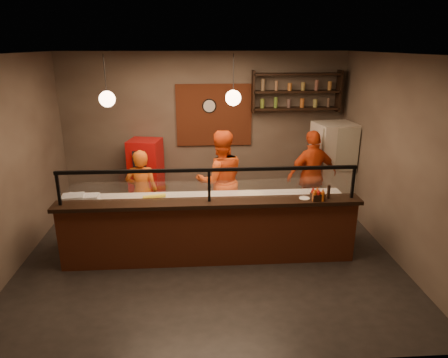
{
  "coord_description": "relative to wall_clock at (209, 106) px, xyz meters",
  "views": [
    {
      "loc": [
        -0.16,
        -5.95,
        3.34
      ],
      "look_at": [
        0.27,
        0.3,
        1.21
      ],
      "focal_mm": 32.0,
      "sensor_mm": 36.0,
      "label": 1
    }
  ],
  "objects": [
    {
      "name": "floor",
      "position": [
        -0.1,
        -2.46,
        -2.1
      ],
      "size": [
        6.0,
        6.0,
        0.0
      ],
      "primitive_type": "plane",
      "color": "black",
      "rests_on": "ground"
    },
    {
      "name": "ceiling",
      "position": [
        -0.1,
        -2.46,
        1.1
      ],
      "size": [
        6.0,
        6.0,
        0.0
      ],
      "primitive_type": "plane",
      "rotation": [
        3.14,
        0.0,
        0.0
      ],
      "color": "#322D27",
      "rests_on": "wall_back"
    },
    {
      "name": "wall_back",
      "position": [
        -0.1,
        0.04,
        -0.5
      ],
      "size": [
        6.0,
        0.0,
        6.0
      ],
      "primitive_type": "plane",
      "rotation": [
        1.57,
        0.0,
        0.0
      ],
      "color": "#6C5E4F",
      "rests_on": "floor"
    },
    {
      "name": "wall_left",
      "position": [
        -3.1,
        -2.46,
        -0.5
      ],
      "size": [
        0.0,
        5.0,
        5.0
      ],
      "primitive_type": "plane",
      "rotation": [
        1.57,
        0.0,
        1.57
      ],
      "color": "#6C5E4F",
      "rests_on": "floor"
    },
    {
      "name": "wall_right",
      "position": [
        2.9,
        -2.46,
        -0.5
      ],
      "size": [
        0.0,
        5.0,
        5.0
      ],
      "primitive_type": "plane",
      "rotation": [
        1.57,
        0.0,
        -1.57
      ],
      "color": "#6C5E4F",
      "rests_on": "floor"
    },
    {
      "name": "wall_front",
      "position": [
        -0.1,
        -4.96,
        -0.5
      ],
      "size": [
        6.0,
        0.0,
        6.0
      ],
      "primitive_type": "plane",
      "rotation": [
        -1.57,
        0.0,
        0.0
      ],
      "color": "#6C5E4F",
      "rests_on": "floor"
    },
    {
      "name": "brick_patch",
      "position": [
        0.1,
        0.01,
        -0.2
      ],
      "size": [
        1.6,
        0.04,
        1.3
      ],
      "primitive_type": "cube",
      "color": "brown",
      "rests_on": "wall_back"
    },
    {
      "name": "service_counter",
      "position": [
        -0.1,
        -2.76,
        -1.6
      ],
      "size": [
        4.6,
        0.25,
        1.0
      ],
      "primitive_type": "cube",
      "color": "brown",
      "rests_on": "floor"
    },
    {
      "name": "counter_ledge",
      "position": [
        -0.1,
        -2.76,
        -1.07
      ],
      "size": [
        4.7,
        0.37,
        0.06
      ],
      "primitive_type": "cube",
      "color": "black",
      "rests_on": "service_counter"
    },
    {
      "name": "worktop_cabinet",
      "position": [
        -0.1,
        -2.26,
        -1.68
      ],
      "size": [
        4.6,
        0.75,
        0.85
      ],
      "primitive_type": "cube",
      "color": "gray",
      "rests_on": "floor"
    },
    {
      "name": "worktop",
      "position": [
        -0.1,
        -2.26,
        -1.23
      ],
      "size": [
        4.6,
        0.75,
        0.05
      ],
      "primitive_type": "cube",
      "color": "silver",
      "rests_on": "worktop_cabinet"
    },
    {
      "name": "sneeze_guard",
      "position": [
        -0.1,
        -2.76,
        -0.73
      ],
      "size": [
        4.5,
        0.05,
        0.52
      ],
      "color": "white",
      "rests_on": "counter_ledge"
    },
    {
      "name": "wall_shelving",
      "position": [
        1.8,
        -0.14,
        0.3
      ],
      "size": [
        1.84,
        0.28,
        0.85
      ],
      "color": "black",
      "rests_on": "wall_back"
    },
    {
      "name": "wall_clock",
      "position": [
        0.0,
        0.0,
        0.0
      ],
      "size": [
        0.3,
        0.04,
        0.3
      ],
      "primitive_type": "cylinder",
      "rotation": [
        1.57,
        0.0,
        0.0
      ],
      "color": "black",
      "rests_on": "wall_back"
    },
    {
      "name": "pendant_left",
      "position": [
        -1.6,
        -2.26,
        0.45
      ],
      "size": [
        0.24,
        0.24,
        0.77
      ],
      "color": "black",
      "rests_on": "ceiling"
    },
    {
      "name": "pendant_right",
      "position": [
        0.3,
        -2.26,
        0.45
      ],
      "size": [
        0.24,
        0.24,
        0.77
      ],
      "color": "black",
      "rests_on": "ceiling"
    },
    {
      "name": "cook_left",
      "position": [
        -1.28,
        -1.57,
        -1.31
      ],
      "size": [
        0.59,
        0.39,
        1.58
      ],
      "primitive_type": "imported",
      "rotation": [
        0.0,
        0.0,
        3.11
      ],
      "color": "#CD5513",
      "rests_on": "floor"
    },
    {
      "name": "cook_mid",
      "position": [
        0.15,
        -1.48,
        -1.16
      ],
      "size": [
        1.02,
        0.86,
        1.89
      ],
      "primitive_type": "imported",
      "rotation": [
        0.0,
        0.0,
        3.31
      ],
      "color": "#E54F15",
      "rests_on": "floor"
    },
    {
      "name": "cook_right",
      "position": [
        1.95,
        -1.17,
        -1.2
      ],
      "size": [
        1.13,
        0.69,
        1.79
      ],
      "primitive_type": "imported",
      "rotation": [
        0.0,
        0.0,
        3.4
      ],
      "color": "#D64314",
      "rests_on": "floor"
    },
    {
      "name": "fridge",
      "position": [
        2.5,
        -0.71,
        -1.18
      ],
      "size": [
        0.86,
        0.82,
        1.84
      ],
      "primitive_type": "cube",
      "rotation": [
        0.0,
        0.0,
        0.14
      ],
      "color": "beige",
      "rests_on": "floor"
    },
    {
      "name": "red_cooler",
      "position": [
        -1.35,
        -0.31,
        -1.37
      ],
      "size": [
        0.73,
        0.69,
        1.47
      ],
      "primitive_type": "cube",
      "rotation": [
        0.0,
        0.0,
        -0.2
      ],
      "color": "red",
      "rests_on": "floor"
    },
    {
      "name": "pizza_dough",
      "position": [
        0.62,
        -2.14,
        -1.19
      ],
      "size": [
        0.59,
        0.59,
        0.01
      ],
      "primitive_type": "cylinder",
      "rotation": [
        0.0,
        0.0,
        0.34
      ],
      "color": "white",
      "rests_on": "worktop"
    },
    {
      "name": "prep_tub_a",
      "position": [
        -2.25,
        -2.38,
        -1.12
      ],
      "size": [
        0.37,
        0.31,
        0.17
      ],
      "primitive_type": "cube",
      "rotation": [
        0.0,
        0.0,
        0.15
      ],
      "color": "silver",
      "rests_on": "worktop"
    },
    {
      "name": "prep_tub_b",
      "position": [
        -2.25,
        -2.31,
        -1.13
      ],
      "size": [
        0.33,
        0.29,
        0.14
      ],
      "primitive_type": "cube",
      "rotation": [
        0.0,
        0.0,
        -0.25
      ],
      "color": "silver",
      "rests_on": "worktop"
    },
    {
      "name": "prep_tub_c",
      "position": [
        -2.01,
        -2.34,
        -1.13
      ],
      "size": [
        0.3,
        0.25,
        0.15
      ],
      "primitive_type": "cube",
      "rotation": [
        0.0,
        0.0,
        0.04
      ],
      "color": "white",
      "rests_on": "worktop"
    },
    {
      "name": "rolling_pin",
      "position": [
        -1.0,
        -2.17,
        -1.17
      ],
      "size": [
        0.38,
        0.17,
        0.06
      ],
      "primitive_type": "cylinder",
      "rotation": [
        0.0,
        1.57,
        0.29
      ],
      "color": "yellow",
      "rests_on": "worktop"
    },
    {
      "name": "condiment_caddy",
      "position": [
        1.56,
        -2.83,
        -0.99
      ],
      "size": [
        0.21,
        0.18,
        0.11
      ],
      "primitive_type": "cube",
      "rotation": [
        0.0,
        0.0,
        0.15
      ],
      "color": "black",
      "rests_on": "counter_ledge"
    },
    {
      "name": "pepper_mill",
      "position": [
        1.75,
        -2.76,
        -0.93
      ],
      "size": [
        0.06,
        0.06,
        0.21
      ],
      "primitive_type": "cylinder",
      "rotation": [
        0.0,
        0.0,
        -0.44
      ],
      "color": "black",
      "rests_on": "counter_ledge"
    },
    {
      "name": "small_plate",
      "position": [
        1.38,
        -2.75,
        -1.03
      ],
      "size": [
        0.18,
        0.18,
        0.01
      ],
      "primitive_type": "cylinder",
      "rotation": [
        0.0,
        0.0,
        0.12
      ],
      "color": "silver",
      "rests_on": "counter_ledge"
    }
  ]
}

